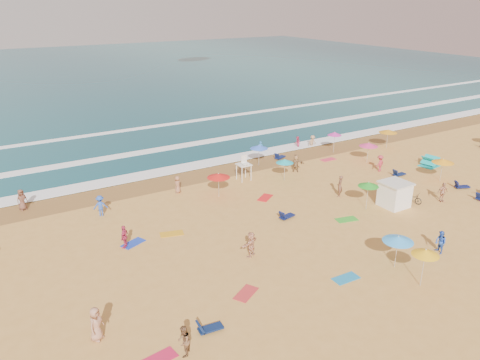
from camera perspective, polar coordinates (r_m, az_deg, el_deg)
ground at (r=37.67m, az=7.81°, el=-4.30°), size 220.00×220.00×0.00m
ocean at (r=113.46m, az=-20.15°, el=11.86°), size 220.00×140.00×0.18m
wet_sand at (r=47.22m, az=-1.63°, el=1.30°), size 220.00×220.00×0.00m
surf_foam at (r=54.65m, az=-6.21°, el=4.10°), size 200.00×18.70×0.05m
cabana at (r=40.62m, az=18.31°, el=-1.74°), size 2.00×2.00×2.00m
cabana_roof at (r=40.23m, az=18.48°, el=-0.35°), size 2.20×2.20×0.12m
bicycle at (r=42.03m, az=20.24°, el=-2.02°), size 0.99×1.82×0.91m
lifeguard_stand at (r=44.12m, az=0.46°, el=1.29°), size 1.20×1.20×2.10m
beach_umbrellas at (r=40.16m, az=13.09°, el=0.18°), size 62.09×30.48×0.74m
loungers at (r=41.11m, az=17.10°, el=-2.57°), size 43.59×28.46×0.34m
towels at (r=33.74m, az=6.05°, el=-7.40°), size 37.62×23.68×0.03m
popup_tents at (r=48.51m, az=25.16°, el=0.51°), size 4.99×10.59×1.20m
beachgoers at (r=38.65m, az=1.57°, el=-2.09°), size 36.24×25.58×2.14m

